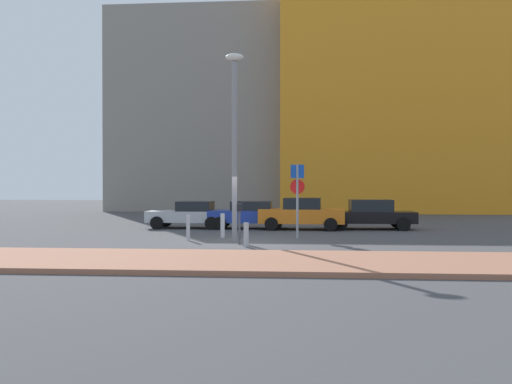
{
  "coord_description": "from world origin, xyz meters",
  "views": [
    {
      "loc": [
        2.2,
        -20.5,
        2.13
      ],
      "look_at": [
        0.27,
        3.58,
        1.87
      ],
      "focal_mm": 37.79,
      "sensor_mm": 36.0,
      "label": 1
    }
  ],
  "objects_px": {
    "parked_car_black": "(370,214)",
    "parked_car_silver": "(190,214)",
    "parked_car_blue": "(250,214)",
    "traffic_bollard_far": "(188,228)",
    "parking_sign_post": "(297,191)",
    "parking_meter": "(239,218)",
    "street_lamp": "(235,131)",
    "traffic_bollard_near": "(223,225)",
    "traffic_bollard_mid": "(246,235)",
    "parked_car_orange": "(302,214)"
  },
  "relations": [
    {
      "from": "parking_sign_post",
      "to": "traffic_bollard_near",
      "type": "relative_size",
      "value": 3.03
    },
    {
      "from": "parking_sign_post",
      "to": "parking_meter",
      "type": "height_order",
      "value": "parking_sign_post"
    },
    {
      "from": "traffic_bollard_mid",
      "to": "parked_car_black",
      "type": "bearing_deg",
      "value": 57.18
    },
    {
      "from": "parking_sign_post",
      "to": "parked_car_silver",
      "type": "bearing_deg",
      "value": 138.7
    },
    {
      "from": "street_lamp",
      "to": "traffic_bollard_mid",
      "type": "distance_m",
      "value": 4.23
    },
    {
      "from": "parked_car_black",
      "to": "traffic_bollard_mid",
      "type": "distance_m",
      "value": 9.86
    },
    {
      "from": "street_lamp",
      "to": "parking_sign_post",
      "type": "bearing_deg",
      "value": 34.95
    },
    {
      "from": "traffic_bollard_mid",
      "to": "traffic_bollard_far",
      "type": "bearing_deg",
      "value": 140.34
    },
    {
      "from": "street_lamp",
      "to": "parked_car_orange",
      "type": "bearing_deg",
      "value": 66.78
    },
    {
      "from": "parked_car_blue",
      "to": "parking_sign_post",
      "type": "bearing_deg",
      "value": -63.2
    },
    {
      "from": "parked_car_blue",
      "to": "parking_sign_post",
      "type": "xyz_separation_m",
      "value": [
        2.41,
        -4.76,
        1.19
      ]
    },
    {
      "from": "street_lamp",
      "to": "traffic_bollard_near",
      "type": "relative_size",
      "value": 7.18
    },
    {
      "from": "parked_car_silver",
      "to": "parking_sign_post",
      "type": "bearing_deg",
      "value": -41.3
    },
    {
      "from": "parked_car_black",
      "to": "parking_meter",
      "type": "xyz_separation_m",
      "value": [
        -5.67,
        -7.49,
        0.21
      ]
    },
    {
      "from": "traffic_bollard_mid",
      "to": "street_lamp",
      "type": "bearing_deg",
      "value": 109.56
    },
    {
      "from": "parking_sign_post",
      "to": "traffic_bollard_mid",
      "type": "xyz_separation_m",
      "value": [
        -1.78,
        -3.42,
        -1.49
      ]
    },
    {
      "from": "street_lamp",
      "to": "parked_car_black",
      "type": "bearing_deg",
      "value": 47.64
    },
    {
      "from": "parked_car_blue",
      "to": "parking_meter",
      "type": "distance_m",
      "value": 7.4
    },
    {
      "from": "parked_car_blue",
      "to": "traffic_bollard_far",
      "type": "height_order",
      "value": "parked_car_blue"
    },
    {
      "from": "parked_car_black",
      "to": "parking_sign_post",
      "type": "relative_size",
      "value": 1.44
    },
    {
      "from": "street_lamp",
      "to": "parked_car_blue",
      "type": "bearing_deg",
      "value": 90.1
    },
    {
      "from": "parked_car_orange",
      "to": "parked_car_black",
      "type": "xyz_separation_m",
      "value": [
        3.35,
        0.46,
        -0.03
      ]
    },
    {
      "from": "parked_car_silver",
      "to": "traffic_bollard_mid",
      "type": "bearing_deg",
      "value": -65.79
    },
    {
      "from": "traffic_bollard_far",
      "to": "parked_car_orange",
      "type": "bearing_deg",
      "value": 52.09
    },
    {
      "from": "parked_car_silver",
      "to": "parked_car_blue",
      "type": "bearing_deg",
      "value": -0.85
    },
    {
      "from": "parked_car_blue",
      "to": "parked_car_black",
      "type": "xyz_separation_m",
      "value": [
        5.97,
        0.1,
        0.03
      ]
    },
    {
      "from": "parked_car_blue",
      "to": "parked_car_black",
      "type": "bearing_deg",
      "value": 0.93
    },
    {
      "from": "parked_car_orange",
      "to": "traffic_bollard_far",
      "type": "xyz_separation_m",
      "value": [
        -4.48,
        -5.75,
        -0.29
      ]
    },
    {
      "from": "parked_car_silver",
      "to": "parked_car_black",
      "type": "distance_m",
      "value": 9.04
    },
    {
      "from": "street_lamp",
      "to": "traffic_bollard_near",
      "type": "distance_m",
      "value": 4.14
    },
    {
      "from": "traffic_bollard_near",
      "to": "traffic_bollard_mid",
      "type": "bearing_deg",
      "value": -68.79
    },
    {
      "from": "parked_car_orange",
      "to": "traffic_bollard_mid",
      "type": "xyz_separation_m",
      "value": [
        -1.99,
        -7.82,
        -0.36
      ]
    },
    {
      "from": "parked_car_black",
      "to": "parking_meter",
      "type": "bearing_deg",
      "value": -127.12
    },
    {
      "from": "parked_car_blue",
      "to": "traffic_bollard_near",
      "type": "bearing_deg",
      "value": -98.21
    },
    {
      "from": "parked_car_silver",
      "to": "parked_car_blue",
      "type": "height_order",
      "value": "parked_car_blue"
    },
    {
      "from": "traffic_bollard_far",
      "to": "parking_meter",
      "type": "bearing_deg",
      "value": -30.51
    },
    {
      "from": "traffic_bollard_near",
      "to": "parking_sign_post",
      "type": "bearing_deg",
      "value": 0.27
    },
    {
      "from": "parked_car_silver",
      "to": "traffic_bollard_far",
      "type": "distance_m",
      "value": 6.28
    },
    {
      "from": "parking_meter",
      "to": "traffic_bollard_mid",
      "type": "height_order",
      "value": "parking_meter"
    },
    {
      "from": "parked_car_black",
      "to": "parked_car_silver",
      "type": "bearing_deg",
      "value": -179.67
    },
    {
      "from": "parking_meter",
      "to": "parked_car_black",
      "type": "bearing_deg",
      "value": 52.88
    },
    {
      "from": "parked_car_blue",
      "to": "traffic_bollard_far",
      "type": "bearing_deg",
      "value": -106.93
    },
    {
      "from": "parked_car_silver",
      "to": "traffic_bollard_near",
      "type": "height_order",
      "value": "parked_car_silver"
    },
    {
      "from": "parking_sign_post",
      "to": "traffic_bollard_mid",
      "type": "relative_size",
      "value": 3.55
    },
    {
      "from": "parking_meter",
      "to": "street_lamp",
      "type": "relative_size",
      "value": 0.21
    },
    {
      "from": "parked_car_black",
      "to": "parking_meter",
      "type": "height_order",
      "value": "parking_meter"
    },
    {
      "from": "parked_car_silver",
      "to": "parked_car_black",
      "type": "xyz_separation_m",
      "value": [
        9.04,
        0.05,
        0.05
      ]
    },
    {
      "from": "traffic_bollard_mid",
      "to": "parking_meter",
      "type": "bearing_deg",
      "value": 112.48
    },
    {
      "from": "parked_car_blue",
      "to": "traffic_bollard_far",
      "type": "xyz_separation_m",
      "value": [
        -1.86,
        -6.11,
        -0.23
      ]
    },
    {
      "from": "traffic_bollard_near",
      "to": "traffic_bollard_mid",
      "type": "xyz_separation_m",
      "value": [
        1.32,
        -3.4,
        -0.07
      ]
    }
  ]
}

